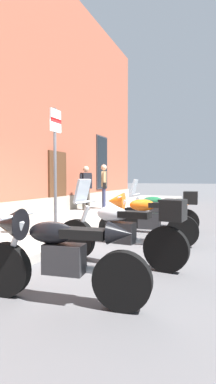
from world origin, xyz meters
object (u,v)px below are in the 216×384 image
at_px(pedestrian_dark_jacket, 86,185).
at_px(pedestrian_tan_coat, 104,184).
at_px(motorcycle_black_sport, 54,252).
at_px(motorcycle_orange_sport, 143,217).
at_px(parking_sign, 55,155).
at_px(motorcycle_green_touring, 162,211).
at_px(motorcycle_silver_touring, 125,230).

bearing_deg(pedestrian_dark_jacket, pedestrian_tan_coat, -27.01).
relative_size(motorcycle_black_sport, pedestrian_dark_jacket, 1.21).
height_order(motorcycle_orange_sport, parking_sign, parking_sign).
bearing_deg(pedestrian_tan_coat, motorcycle_green_touring, -139.50).
bearing_deg(motorcycle_orange_sport, motorcycle_black_sport, 176.95).
height_order(motorcycle_silver_touring, pedestrian_dark_jacket, pedestrian_dark_jacket).
bearing_deg(parking_sign, motorcycle_silver_touring, -113.88).
bearing_deg(pedestrian_dark_jacket, motorcycle_orange_sport, -140.99).
distance_m(motorcycle_black_sport, motorcycle_green_touring, 4.43).
bearing_deg(parking_sign, pedestrian_tan_coat, 13.48).
bearing_deg(motorcycle_green_touring, motorcycle_orange_sport, 176.04).
xyz_separation_m(motorcycle_orange_sport, parking_sign, (-0.75, 1.60, 1.24)).
distance_m(pedestrian_tan_coat, parking_sign, 5.88).
relative_size(motorcycle_black_sport, pedestrian_tan_coat, 1.15).
bearing_deg(motorcycle_orange_sport, motorcycle_silver_touring, -175.51).
distance_m(motorcycle_orange_sport, parking_sign, 2.16).
distance_m(pedestrian_dark_jacket, pedestrian_tan_coat, 0.88).
distance_m(motorcycle_orange_sport, motorcycle_green_touring, 1.36).
relative_size(motorcycle_green_touring, pedestrian_tan_coat, 1.16).
relative_size(motorcycle_black_sport, parking_sign, 0.77).
distance_m(motorcycle_orange_sport, pedestrian_dark_jacket, 5.36).
distance_m(motorcycle_green_touring, parking_sign, 2.98).
relative_size(motorcycle_silver_touring, pedestrian_dark_jacket, 1.33).
bearing_deg(motorcycle_green_touring, pedestrian_dark_jacket, 51.04).
bearing_deg(parking_sign, motorcycle_green_touring, -38.77).
bearing_deg(motorcycle_black_sport, motorcycle_orange_sport, -3.05).
height_order(motorcycle_black_sport, motorcycle_green_touring, motorcycle_green_touring).
xyz_separation_m(motorcycle_black_sport, motorcycle_silver_touring, (1.56, -0.28, 0.00)).
relative_size(motorcycle_black_sport, motorcycle_silver_touring, 0.91).
xyz_separation_m(motorcycle_orange_sport, pedestrian_tan_coat, (4.93, 2.96, 0.56)).
relative_size(motorcycle_green_touring, parking_sign, 0.78).
bearing_deg(motorcycle_orange_sport, motorcycle_green_touring, -3.96).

